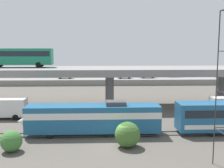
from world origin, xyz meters
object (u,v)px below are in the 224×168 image
at_px(parked_car_0, 148,75).
at_px(transit_bus_on_overpass, 19,56).
at_px(parked_car_3, 125,76).
at_px(parked_car_1, 173,75).
at_px(service_truck_east, 5,108).
at_px(train_locomotive, 87,117).
at_px(parked_car_2, 65,76).

bearing_deg(parked_car_0, transit_bus_on_overpass, -132.85).
bearing_deg(parked_car_3, parked_car_1, -167.55).
xyz_separation_m(transit_bus_on_overpass, service_truck_east, (0.33, -9.39, -7.51)).
bearing_deg(transit_bus_on_overpass, parked_car_3, -125.99).
bearing_deg(service_truck_east, transit_bus_on_overpass, -87.97).
bearing_deg(parked_car_0, train_locomotive, -107.87).
bearing_deg(parked_car_1, train_locomotive, -115.17).
xyz_separation_m(service_truck_east, parked_car_1, (36.71, 42.76, 0.79)).
xyz_separation_m(train_locomotive, service_truck_east, (-12.71, 8.31, -0.55)).
bearing_deg(parked_car_2, parked_car_0, 1.42).
distance_m(parked_car_2, parked_car_3, 17.48).
bearing_deg(service_truck_east, parked_car_2, -95.72).
bearing_deg(parked_car_1, service_truck_east, -130.65).
bearing_deg(service_truck_east, train_locomotive, 146.82).
bearing_deg(parked_car_2, service_truck_east, -95.72).
distance_m(transit_bus_on_overpass, parked_car_0, 42.79).
height_order(train_locomotive, parked_car_3, train_locomotive).
height_order(train_locomotive, service_truck_east, train_locomotive).
height_order(parked_car_0, parked_car_3, same).
xyz_separation_m(parked_car_0, parked_car_2, (-24.42, -0.61, 0.00)).
height_order(service_truck_east, parked_car_0, parked_car_0).
height_order(service_truck_east, parked_car_2, parked_car_2).
bearing_deg(parked_car_0, parked_car_1, 16.03).
height_order(parked_car_1, parked_car_3, same).
height_order(parked_car_0, parked_car_1, same).
relative_size(transit_bus_on_overpass, parked_car_1, 2.77).
bearing_deg(parked_car_2, train_locomotive, -79.71).
relative_size(transit_bus_on_overpass, service_truck_east, 1.76).
bearing_deg(parked_car_3, service_truck_east, 61.42).
bearing_deg(parked_car_1, parked_car_3, -167.55).
xyz_separation_m(service_truck_east, parked_car_3, (21.46, 39.39, 0.79)).
xyz_separation_m(parked_car_0, parked_car_3, (-6.95, -0.98, -0.00)).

